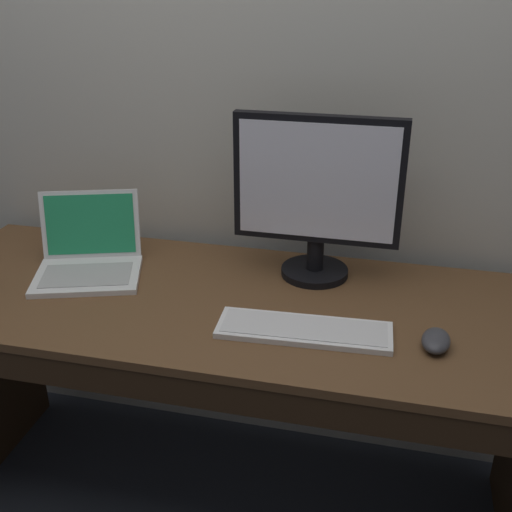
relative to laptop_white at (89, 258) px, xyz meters
name	(u,v)px	position (x,y,z in m)	size (l,w,h in m)	color
ground_plane	(230,504)	(0.44, -0.07, -0.82)	(14.00, 14.00, 0.00)	#2D333D
desk	(226,378)	(0.44, -0.08, -0.30)	(1.81, 0.70, 0.78)	brown
laptop_white	(89,258)	(0.00, 0.00, 0.00)	(0.37, 0.36, 0.22)	white
external_monitor	(317,194)	(0.66, 0.12, 0.21)	(0.47, 0.20, 0.48)	black
wired_keyboard	(304,330)	(0.68, -0.19, -0.04)	(0.44, 0.16, 0.02)	white
computer_mouse	(436,341)	(1.00, -0.18, -0.03)	(0.07, 0.11, 0.04)	#38383D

